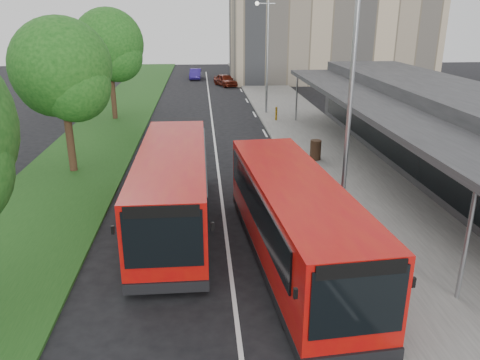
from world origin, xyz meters
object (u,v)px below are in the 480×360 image
object	(u,v)px
bus_second	(173,188)
bollard	(276,114)
tree_far	(109,48)
car_far	(196,74)
car_near	(225,80)
tree_mid	(62,74)
lamp_post_far	(266,51)
lamp_post_near	(348,95)
litter_bin	(315,150)
bus_main	(294,222)

from	to	relation	value
bus_second	bollard	bearing A→B (deg)	68.95
tree_far	car_far	bearing A→B (deg)	75.43
tree_far	bollard	distance (m)	12.48
bus_second	car_near	size ratio (longest dim) A/B	2.64
tree_mid	lamp_post_far	distance (m)	17.07
bus_second	lamp_post_near	bearing A→B (deg)	-5.99
lamp_post_far	litter_bin	size ratio (longest dim) A/B	7.90
bus_second	car_near	xyz separation A→B (m)	(3.70, 34.46, -0.78)
bus_main	car_near	world-z (taller)	bus_main
litter_bin	car_far	distance (m)	33.95
car_near	car_far	distance (m)	6.72
litter_bin	tree_mid	bearing A→B (deg)	-177.27
car_far	lamp_post_near	bearing A→B (deg)	-79.61
tree_mid	bus_second	world-z (taller)	tree_mid
litter_bin	bollard	distance (m)	9.57
lamp_post_near	car_far	bearing A→B (deg)	97.55
lamp_post_far	litter_bin	xyz separation A→B (m)	(0.95, -12.37, -4.06)
bollard	car_near	distance (m)	18.08
lamp_post_far	car_far	bearing A→B (deg)	104.52
bus_second	bollard	xyz separation A→B (m)	(6.35, 16.57, -0.80)
tree_far	lamp_post_near	xyz separation A→B (m)	(11.13, -19.05, -0.28)
bus_main	lamp_post_near	bearing A→B (deg)	45.21
tree_mid	car_far	xyz separation A→B (m)	(5.70, 33.92, -4.08)
lamp_post_near	car_far	distance (m)	41.54
tree_mid	litter_bin	xyz separation A→B (m)	(12.08, 0.58, -4.02)
bollard	tree_mid	bearing A→B (deg)	-138.71
bollard	lamp_post_near	bearing A→B (deg)	-91.37
bus_main	bus_second	distance (m)	4.93
lamp_post_near	car_near	world-z (taller)	lamp_post_near
tree_mid	car_far	distance (m)	34.64
bus_main	litter_bin	distance (m)	10.70
tree_far	car_far	size ratio (longest dim) A/B	2.13
tree_mid	tree_far	xyz separation A→B (m)	(-0.00, 12.00, 0.32)
car_far	bus_main	bearing A→B (deg)	-82.89
lamp_post_far	bollard	bearing A→B (deg)	-81.70
bus_second	litter_bin	xyz separation A→B (m)	(6.88, 7.02, -0.76)
car_near	lamp_post_near	bearing A→B (deg)	-107.15
tree_mid	lamp_post_near	bearing A→B (deg)	-32.36
bus_main	litter_bin	world-z (taller)	bus_main
litter_bin	car_near	distance (m)	27.63
lamp_post_near	bollard	size ratio (longest dim) A/B	8.58
lamp_post_near	bus_main	distance (m)	4.74
bus_second	tree_mid	bearing A→B (deg)	128.79
tree_mid	lamp_post_near	xyz separation A→B (m)	(11.13, -7.05, 0.04)
tree_mid	bus_main	world-z (taller)	tree_mid
bollard	car_near	world-z (taller)	car_near
bus_second	bus_main	bearing A→B (deg)	-40.43
bus_second	tree_far	bearing A→B (deg)	105.63
litter_bin	bollard	bearing A→B (deg)	93.22
bus_second	litter_bin	size ratio (longest dim) A/B	9.65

